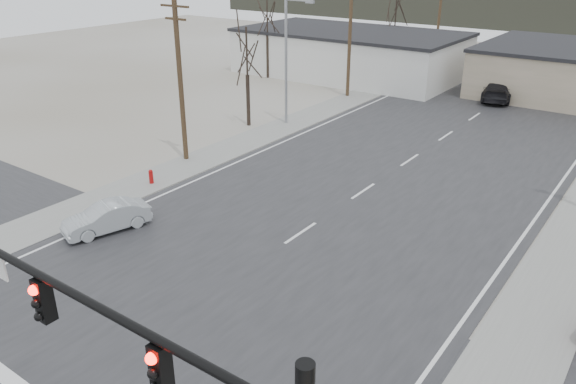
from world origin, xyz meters
name	(u,v)px	position (x,y,z in m)	size (l,w,h in m)	color
ground	(175,318)	(0.00, 0.00, 0.00)	(140.00, 140.00, 0.00)	#B8B7B3
main_road	(372,186)	(0.00, 15.00, 0.02)	(18.00, 110.00, 0.05)	#262628
cross_road	(175,318)	(0.00, 0.00, 0.02)	(90.00, 10.00, 0.04)	#262628
sidewalk_left	(274,130)	(-10.60, 20.00, 0.03)	(3.00, 90.00, 0.06)	gray
fire_hydrant	(151,177)	(-10.20, 8.00, 0.45)	(0.24, 0.24, 0.87)	#A50C0C
building_left_far	(350,53)	(-16.00, 40.00, 2.26)	(22.30, 12.30, 4.50)	silver
upole_left_b	(180,76)	(-11.50, 12.00, 5.22)	(2.20, 0.30, 10.00)	#463820
upole_left_c	(350,36)	(-11.50, 32.00, 5.22)	(2.20, 0.30, 10.00)	#463820
upole_left_d	(439,15)	(-11.50, 52.00, 5.22)	(2.20, 0.30, 10.00)	#463820
streetlight_main	(288,56)	(-10.80, 22.00, 5.09)	(2.40, 0.25, 9.00)	gray
tree_left_near	(247,54)	(-13.00, 20.00, 5.23)	(3.30, 3.30, 7.35)	#32251E
tree_left_far	(396,8)	(-14.00, 46.00, 6.28)	(3.96, 3.96, 8.82)	#32251E
tree_left_mid	(267,13)	(-22.00, 34.00, 6.28)	(3.96, 3.96, 8.82)	#32251E
sedan_crossing	(107,218)	(-7.50, 2.94, 0.70)	(1.39, 3.99, 1.31)	#A7ADB2
car_far_a	(498,90)	(-0.24, 38.30, 0.90)	(2.40, 5.89, 1.71)	black
car_far_b	(483,53)	(-7.50, 56.69, 0.79)	(1.75, 4.35, 1.48)	black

